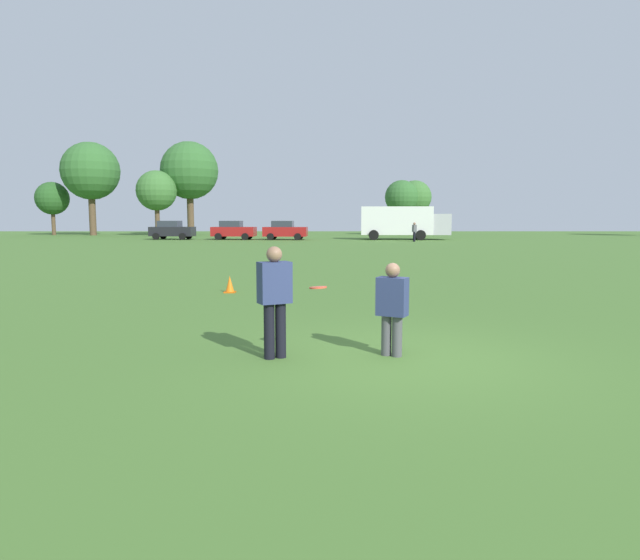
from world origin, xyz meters
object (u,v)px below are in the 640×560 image
object	(u,v)px
player_defender	(393,305)
bystander_sideline_watcher	(415,231)
parked_car_center	(285,230)
frisbee	(319,287)
traffic_cone	(230,284)
parked_car_near_left	(173,230)
parked_car_mid_left	(234,230)
player_thrower	(275,296)
box_truck	(404,221)

from	to	relation	value
player_defender	bystander_sideline_watcher	world-z (taller)	bystander_sideline_watcher
parked_car_center	bystander_sideline_watcher	xyz separation A→B (m)	(11.79, -4.19, 0.04)
frisbee	traffic_cone	size ratio (longest dim) A/B	0.57
frisbee	bystander_sideline_watcher	bearing A→B (deg)	78.38
parked_car_near_left	parked_car_center	xyz separation A→B (m)	(11.10, -0.78, 0.00)
frisbee	parked_car_near_left	bearing A→B (deg)	107.50
bystander_sideline_watcher	parked_car_mid_left	bearing A→B (deg)	164.73
player_thrower	frisbee	world-z (taller)	player_thrower
traffic_cone	parked_car_center	size ratio (longest dim) A/B	0.11
traffic_cone	box_truck	world-z (taller)	box_truck
parked_car_center	bystander_sideline_watcher	distance (m)	12.51
player_thrower	parked_car_center	distance (m)	45.34
frisbee	bystander_sideline_watcher	distance (m)	41.78
parked_car_center	box_truck	bearing A→B (deg)	1.71
box_truck	bystander_sideline_watcher	xyz separation A→B (m)	(0.34, -4.53, -0.78)
traffic_cone	box_truck	size ratio (longest dim) A/B	0.06
player_thrower	box_truck	size ratio (longest dim) A/B	0.20
player_defender	traffic_cone	xyz separation A→B (m)	(-3.66, 7.23, -0.57)
frisbee	parked_car_near_left	xyz separation A→B (m)	(-14.47, 45.90, -0.14)
player_defender	parked_car_mid_left	xyz separation A→B (m)	(-9.53, 45.52, 0.13)
parked_car_near_left	box_truck	distance (m)	22.57
player_thrower	parked_car_mid_left	xyz separation A→B (m)	(-7.75, 45.66, -0.03)
player_defender	frisbee	distance (m)	1.16
frisbee	bystander_sideline_watcher	size ratio (longest dim) A/B	0.16
player_thrower	frisbee	bearing A→B (deg)	12.60
player_defender	box_truck	xyz separation A→B (m)	(6.94, 45.46, 0.96)
frisbee	parked_car_mid_left	bearing A→B (deg)	100.46
player_defender	bystander_sideline_watcher	distance (m)	41.57
parked_car_mid_left	bystander_sideline_watcher	xyz separation A→B (m)	(16.82, -4.59, 0.04)
player_thrower	box_truck	world-z (taller)	box_truck
parked_car_mid_left	player_thrower	bearing A→B (deg)	-80.37
bystander_sideline_watcher	parked_car_center	bearing A→B (deg)	160.43
parked_car_center	box_truck	distance (m)	11.48
player_defender	box_truck	world-z (taller)	box_truck
player_defender	bystander_sideline_watcher	xyz separation A→B (m)	(7.29, 40.93, 0.17)
frisbee	parked_car_mid_left	xyz separation A→B (m)	(-8.40, 45.51, -0.14)
player_defender	parked_car_near_left	size ratio (longest dim) A/B	0.33
traffic_cone	bystander_sideline_watcher	bearing A→B (deg)	72.00
parked_car_near_left	parked_car_center	distance (m)	11.13
frisbee	parked_car_center	bearing A→B (deg)	94.27
player_thrower	frisbee	size ratio (longest dim) A/B	6.23
player_defender	box_truck	bearing A→B (deg)	81.32
box_truck	traffic_cone	bearing A→B (deg)	-105.51
parked_car_near_left	bystander_sideline_watcher	bearing A→B (deg)	-12.26
traffic_cone	frisbee	bearing A→B (deg)	-70.70
player_thrower	parked_car_near_left	bearing A→B (deg)	106.71
parked_car_near_left	frisbee	bearing A→B (deg)	-72.50
player_thrower	bystander_sideline_watcher	bearing A→B (deg)	77.55
player_defender	parked_car_near_left	distance (m)	48.48
player_thrower	parked_car_mid_left	distance (m)	46.31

